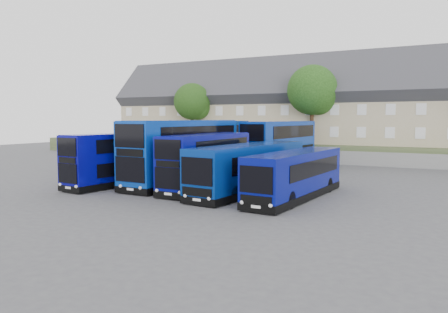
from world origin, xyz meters
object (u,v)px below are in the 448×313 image
at_px(dd_front_left, 122,160).
at_px(tree_mid, 314,92).
at_px(dd_front_mid, 183,153).
at_px(tree_west, 193,103).
at_px(coach_east_a, 250,169).

bearing_deg(dd_front_left, tree_mid, 77.99).
xyz_separation_m(dd_front_mid, tree_west, (-12.13, 20.91, 4.67)).
distance_m(dd_front_left, tree_mid, 26.02).
bearing_deg(tree_west, coach_east_a, -50.39).
relative_size(dd_front_mid, tree_west, 1.60).
bearing_deg(tree_mid, dd_front_mid, -100.26).
relative_size(tree_west, tree_mid, 0.83).
bearing_deg(coach_east_a, dd_front_mid, 174.52).
distance_m(dd_front_left, tree_west, 25.53).
distance_m(coach_east_a, tree_mid, 23.65).
relative_size(dd_front_left, dd_front_mid, 0.81).
xyz_separation_m(dd_front_left, dd_front_mid, (3.82, 2.67, 0.48)).
xyz_separation_m(dd_front_left, tree_west, (-8.30, 23.58, 5.15)).
bearing_deg(coach_east_a, tree_west, 135.32).
height_order(tree_west, tree_mid, tree_mid).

